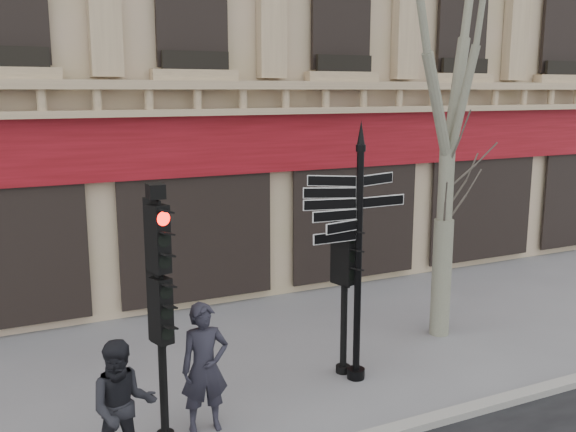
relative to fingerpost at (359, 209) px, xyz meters
name	(u,v)px	position (x,y,z in m)	size (l,w,h in m)	color
ground	(299,403)	(-1.25, -0.38, -2.88)	(80.00, 80.00, 0.00)	slate
fingerpost	(359,209)	(0.00, 0.00, 0.00)	(2.05, 2.05, 4.29)	black
traffic_signal_main	(159,283)	(-3.40, -0.53, -0.62)	(0.46, 0.38, 3.58)	black
traffic_signal_secondary	(345,271)	(-0.08, 0.29, -1.08)	(0.50, 0.41, 2.58)	black
plane_tree	(455,4)	(2.54, 0.99, 3.39)	(3.36, 3.36, 8.94)	gray
pedestrian_a	(205,368)	(-2.79, -0.47, -1.95)	(0.68, 0.45, 1.87)	#21202B
pedestrian_b	(123,407)	(-4.04, -1.01, -2.01)	(0.85, 0.66, 1.74)	black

